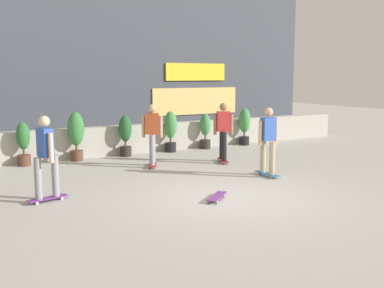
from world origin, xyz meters
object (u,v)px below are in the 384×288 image
skater_by_wall_right (152,132)px  potted_plant_4 (170,129)px  potted_plant_6 (244,125)px  skater_far_left (46,154)px  skater_by_wall_left (268,138)px  potted_plant_3 (125,134)px  potted_plant_2 (76,133)px  potted_plant_5 (205,130)px  skater_foreground (223,130)px  skateboard_near_camera (217,196)px  potted_plant_1 (23,143)px

skater_by_wall_right → potted_plant_4: bearing=50.7°
potted_plant_6 → skater_far_left: bearing=-152.8°
skater_by_wall_left → skater_by_wall_right: (-1.91, 2.52, 0.00)m
potted_plant_3 → skater_by_wall_left: size_ratio=0.74×
potted_plant_2 → potted_plant_5: size_ratio=1.19×
skater_by_wall_right → potted_plant_5: bearing=33.5°
potted_plant_2 → skater_foreground: size_ratio=0.84×
potted_plant_6 → skater_by_wall_left: skater_by_wall_left is taller
skater_foreground → skateboard_near_camera: skater_foreground is taller
potted_plant_4 → skater_by_wall_right: size_ratio=0.78×
skater_foreground → potted_plant_5: bearing=69.4°
skater_far_left → potted_plant_5: bearing=33.0°
potted_plant_5 → skater_far_left: bearing=-147.0°
potted_plant_2 → potted_plant_5: bearing=0.0°
potted_plant_4 → potted_plant_5: potted_plant_4 is taller
potted_plant_4 → skater_by_wall_left: skater_by_wall_left is taller
potted_plant_2 → potted_plant_3: 1.53m
potted_plant_5 → skater_foreground: (-0.89, -2.38, 0.31)m
potted_plant_1 → potted_plant_2: bearing=-0.0°
potted_plant_2 → skater_far_left: size_ratio=0.84×
potted_plant_6 → potted_plant_3: bearing=180.0°
skater_foreground → skater_far_left: same height
skater_by_wall_right → skater_foreground: same height
skater_by_wall_left → potted_plant_2: bearing=127.7°
potted_plant_6 → skateboard_near_camera: 7.46m
potted_plant_3 → potted_plant_6: (4.54, -0.00, 0.04)m
skater_by_wall_left → skater_far_left: same height
skater_by_wall_right → skateboard_near_camera: skater_by_wall_right is taller
skateboard_near_camera → potted_plant_3: bearing=86.5°
potted_plant_2 → skater_far_left: skater_far_left is taller
skateboard_near_camera → potted_plant_1: bearing=115.3°
potted_plant_1 → potted_plant_6: bearing=-0.0°
skater_far_left → skateboard_near_camera: (2.96, -1.58, -0.88)m
skater_far_left → skateboard_near_camera: skater_far_left is taller
potted_plant_1 → potted_plant_4: 4.55m
potted_plant_4 → potted_plant_6: size_ratio=1.01×
potted_plant_2 → potted_plant_6: size_ratio=1.09×
potted_plant_6 → skater_by_wall_left: size_ratio=0.77×
skater_foreground → skater_far_left: 5.55m
skater_foreground → skater_far_left: bearing=-162.8°
potted_plant_2 → potted_plant_4: bearing=0.0°
skater_foreground → potted_plant_1: bearing=154.5°
potted_plant_2 → potted_plant_3: (1.52, 0.00, -0.13)m
potted_plant_3 → potted_plant_2: bearing=-180.0°
potted_plant_1 → potted_plant_5: bearing=0.0°
potted_plant_5 → potted_plant_6: bearing=-0.0°
potted_plant_5 → skater_by_wall_right: (-2.90, -1.92, 0.31)m
potted_plant_1 → potted_plant_2: 1.48m
skater_by_wall_right → potted_plant_1: bearing=147.3°
potted_plant_1 → skater_far_left: size_ratio=0.71×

